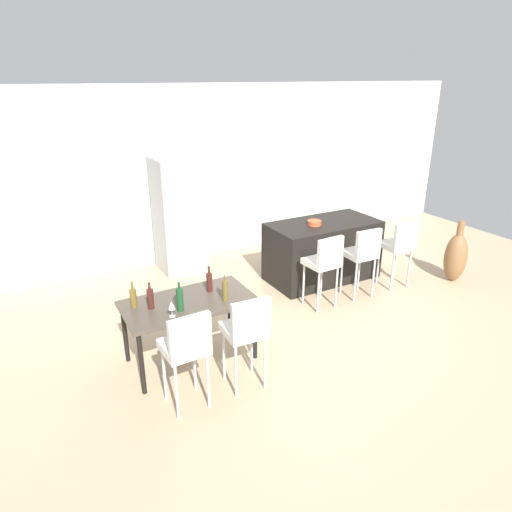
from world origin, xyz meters
The scene contains 19 objects.
ground_plane centered at (0.00, 0.00, 0.00)m, with size 10.00×10.00×0.00m, color tan.
back_wall centered at (0.00, 2.87, 1.45)m, with size 10.00×0.12×2.90m, color beige.
kitchen_island centered at (0.66, 0.98, 0.46)m, with size 1.71×0.86×0.92m, color black.
bar_chair_left centered at (0.07, 0.17, 0.70)m, with size 0.42×0.42×1.05m.
bar_chair_middle centered at (0.73, 0.17, 0.70)m, with size 0.42×0.42×1.05m.
bar_chair_right centered at (1.44, 0.17, 0.70)m, with size 0.43×0.43×1.05m.
dining_table centered at (-1.98, -0.13, 0.67)m, with size 1.41×0.77×0.74m.
dining_chair_near centered at (-2.30, -0.88, 0.70)m, with size 0.41×0.41×1.05m.
dining_chair_far centered at (-1.67, -0.88, 0.70)m, with size 0.42×0.42×1.05m.
wine_bottle_near centered at (-2.53, 0.02, 0.85)m, with size 0.07×0.07×0.29m.
wine_bottle_far centered at (-2.13, -0.29, 0.87)m, with size 0.07×0.07×0.32m.
wine_bottle_left centered at (-2.39, -0.10, 0.86)m, with size 0.07×0.07×0.30m.
wine_bottle_right centered at (-1.63, -0.32, 0.86)m, with size 0.06×0.06×0.30m.
wine_bottle_inner centered at (-1.68, -0.02, 0.86)m, with size 0.07×0.07×0.30m.
wine_glass_middle centered at (-2.25, -0.37, 0.86)m, with size 0.07×0.07×0.17m.
refrigerator centered at (-1.14, 2.43, 0.92)m, with size 0.72×0.68×1.84m, color #939699.
fruit_bowl centered at (0.45, 0.94, 0.96)m, with size 0.21×0.21×0.07m, color #C6512D.
floor_vase centered at (2.40, -0.11, 0.40)m, with size 0.34×0.34×0.98m.
potted_plant centered at (1.62, 2.42, 0.31)m, with size 0.35×0.35×0.55m.
Camera 1 is at (-3.49, -4.33, 3.01)m, focal length 32.02 mm.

